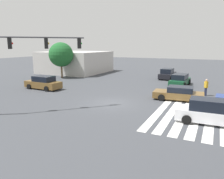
{
  "coord_description": "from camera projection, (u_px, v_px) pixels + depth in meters",
  "views": [
    {
      "loc": [
        -17.73,
        -8.54,
        5.34
      ],
      "look_at": [
        0.0,
        0.0,
        1.3
      ],
      "focal_mm": 35.0,
      "sensor_mm": 36.0,
      "label": 1
    }
  ],
  "objects": [
    {
      "name": "ground_plane",
      "position": [
        112.0,
        103.0,
        20.35
      ],
      "size": [
        141.12,
        141.12,
        0.0
      ],
      "primitive_type": "plane",
      "color": "#3D3F44"
    },
    {
      "name": "crosswalk_markings",
      "position": [
        191.0,
        113.0,
        17.38
      ],
      "size": [
        10.84,
        5.35,
        0.01
      ],
      "rotation": [
        0.0,
        0.0,
        1.57
      ],
      "color": "silver",
      "rests_on": "ground_plane"
    },
    {
      "name": "traffic_signal_mast",
      "position": [
        18.0,
        54.0,
        16.9
      ],
      "size": [
        5.93,
        5.93,
        6.16
      ],
      "rotation": [
        0.0,
        0.0,
        -0.79
      ],
      "color": "#47474C",
      "rests_on": "ground_plane"
    },
    {
      "name": "car_0",
      "position": [
        43.0,
        83.0,
        26.71
      ],
      "size": [
        2.22,
        4.71,
        1.62
      ],
      "rotation": [
        0.0,
        0.0,
        1.53
      ],
      "color": "brown",
      "rests_on": "ground_plane"
    },
    {
      "name": "car_1",
      "position": [
        179.0,
        94.0,
        21.39
      ],
      "size": [
        2.44,
        4.83,
        1.36
      ],
      "rotation": [
        0.0,
        0.0,
        1.63
      ],
      "color": "brown",
      "rests_on": "ground_plane"
    },
    {
      "name": "car_2",
      "position": [
        167.0,
        74.0,
        34.9
      ],
      "size": [
        4.84,
        2.2,
        1.66
      ],
      "rotation": [
        0.0,
        0.0,
        -0.03
      ],
      "color": "black",
      "rests_on": "ground_plane"
    },
    {
      "name": "car_3",
      "position": [
        180.0,
        80.0,
        29.13
      ],
      "size": [
        4.97,
        2.4,
        1.54
      ],
      "rotation": [
        0.0,
        0.0,
        -0.07
      ],
      "color": "#144728",
      "rests_on": "ground_plane"
    },
    {
      "name": "car_6",
      "position": [
        208.0,
        112.0,
        15.03
      ],
      "size": [
        2.05,
        4.33,
        1.7
      ],
      "rotation": [
        0.0,
        0.0,
        -1.55
      ],
      "color": "silver",
      "rests_on": "ground_plane"
    },
    {
      "name": "corner_building",
      "position": [
        76.0,
        62.0,
        43.11
      ],
      "size": [
        11.24,
        11.24,
        4.03
      ],
      "color": "#BCB7B2",
      "rests_on": "ground_plane"
    },
    {
      "name": "pedestrian",
      "position": [
        206.0,
        86.0,
        23.1
      ],
      "size": [
        0.41,
        0.41,
        1.79
      ],
      "rotation": [
        0.0,
        0.0,
        2.31
      ],
      "color": "#232842",
      "rests_on": "ground_plane"
    },
    {
      "name": "tree_corner_b",
      "position": [
        61.0,
        55.0,
        35.55
      ],
      "size": [
        3.97,
        3.97,
        5.76
      ],
      "color": "brown",
      "rests_on": "ground_plane"
    }
  ]
}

